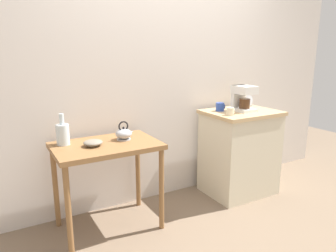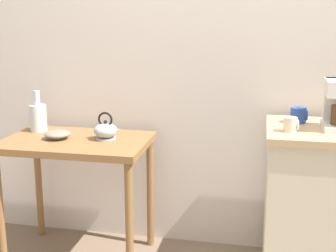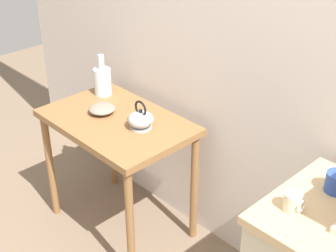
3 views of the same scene
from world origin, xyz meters
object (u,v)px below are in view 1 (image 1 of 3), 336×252
(bowl_stoneware, at_px, (93,143))
(table_clock, at_px, (248,101))
(teakettle, at_px, (124,134))
(coffee_maker, at_px, (243,97))
(mug_small_cream, at_px, (230,111))
(glass_carafe_vase, at_px, (63,134))
(mug_blue, at_px, (220,107))

(bowl_stoneware, xyz_separation_m, table_clock, (1.81, 0.18, 0.17))
(teakettle, height_order, coffee_maker, coffee_maker)
(bowl_stoneware, xyz_separation_m, mug_small_cream, (1.33, -0.10, 0.14))
(mug_small_cream, bearing_deg, table_clock, 29.73)
(glass_carafe_vase, height_order, table_clock, table_clock)
(glass_carafe_vase, distance_m, table_clock, 2.02)
(bowl_stoneware, xyz_separation_m, teakettle, (0.28, 0.05, 0.02))
(coffee_maker, height_order, mug_small_cream, coffee_maker)
(mug_blue, height_order, mug_small_cream, mug_blue)
(bowl_stoneware, bearing_deg, table_clock, 5.58)
(table_clock, bearing_deg, bowl_stoneware, -174.42)
(bowl_stoneware, relative_size, table_clock, 1.12)
(glass_carafe_vase, bearing_deg, mug_small_cream, -9.66)
(glass_carafe_vase, bearing_deg, table_clock, 0.54)
(mug_small_cream, height_order, table_clock, table_clock)
(teakettle, distance_m, coffee_maker, 1.32)
(coffee_maker, distance_m, mug_blue, 0.25)
(table_clock, bearing_deg, coffee_maker, -145.27)
(coffee_maker, relative_size, mug_small_cream, 3.43)
(glass_carafe_vase, distance_m, mug_small_cream, 1.55)
(teakettle, bearing_deg, mug_small_cream, -8.21)
(mug_blue, distance_m, mug_small_cream, 0.23)
(glass_carafe_vase, relative_size, table_clock, 1.88)
(mug_blue, distance_m, table_clock, 0.44)
(coffee_maker, xyz_separation_m, mug_small_cream, (-0.26, -0.12, -0.10))
(mug_small_cream, distance_m, table_clock, 0.56)
(teakettle, bearing_deg, glass_carafe_vase, 167.26)
(bowl_stoneware, height_order, glass_carafe_vase, glass_carafe_vase)
(bowl_stoneware, height_order, coffee_maker, coffee_maker)
(teakettle, distance_m, table_clock, 1.54)
(glass_carafe_vase, xyz_separation_m, mug_small_cream, (1.53, -0.26, 0.08))
(bowl_stoneware, height_order, mug_small_cream, mug_small_cream)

